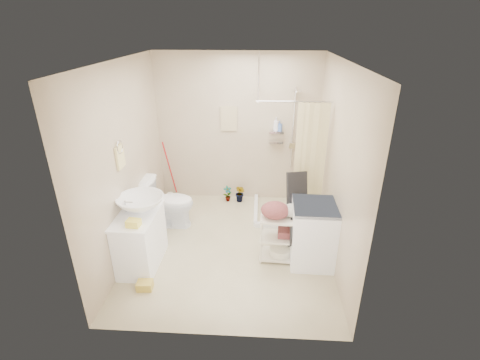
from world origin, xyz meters
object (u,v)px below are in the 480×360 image
object	(u,v)px
washing_machine	(314,234)
laundry_rack	(281,234)
vanity	(141,239)
toilet	(168,202)

from	to	relation	value
washing_machine	laundry_rack	bearing A→B (deg)	177.83
vanity	toilet	world-z (taller)	toilet
vanity	toilet	bearing A→B (deg)	84.09
washing_machine	laundry_rack	distance (m)	0.43
washing_machine	laundry_rack	world-z (taller)	washing_machine
vanity	washing_machine	size ratio (longest dim) A/B	1.01
toilet	washing_machine	distance (m)	2.33
vanity	washing_machine	distance (m)	2.31
vanity	washing_machine	world-z (taller)	washing_machine
vanity	laundry_rack	bearing A→B (deg)	7.64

